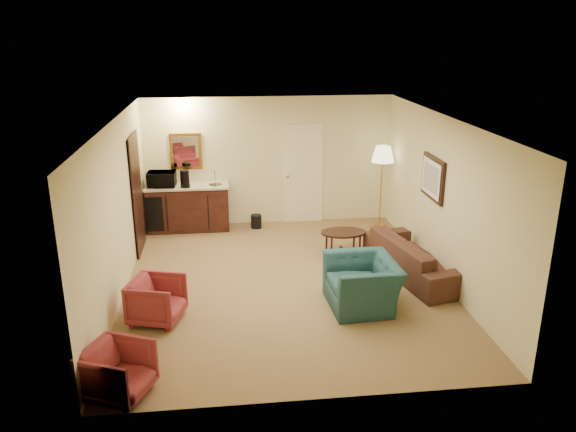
# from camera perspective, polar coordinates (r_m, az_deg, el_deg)

# --- Properties ---
(ground) EXTENTS (6.00, 6.00, 0.00)m
(ground) POSITION_cam_1_polar(r_m,az_deg,el_deg) (9.05, -0.25, -6.77)
(ground) COLOR #94794B
(ground) RESTS_ON ground
(room_walls) EXTENTS (5.02, 6.01, 2.61)m
(room_walls) POSITION_cam_1_polar(r_m,az_deg,el_deg) (9.19, -1.41, 5.00)
(room_walls) COLOR beige
(room_walls) RESTS_ON ground
(wetbar_cabinet) EXTENTS (1.64, 0.58, 0.92)m
(wetbar_cabinet) POSITION_cam_1_polar(r_m,az_deg,el_deg) (11.39, -10.09, 0.85)
(wetbar_cabinet) COLOR #3C1C13
(wetbar_cabinet) RESTS_ON ground
(sofa) EXTENTS (1.08, 2.23, 0.84)m
(sofa) POSITION_cam_1_polar(r_m,az_deg,el_deg) (9.39, 12.88, -3.49)
(sofa) COLOR black
(sofa) RESTS_ON ground
(teal_armchair) EXTENTS (0.76, 1.12, 0.95)m
(teal_armchair) POSITION_cam_1_polar(r_m,az_deg,el_deg) (8.22, 7.60, -6.03)
(teal_armchair) COLOR #1C4348
(teal_armchair) RESTS_ON ground
(rose_chair_near) EXTENTS (0.79, 0.82, 0.69)m
(rose_chair_near) POSITION_cam_1_polar(r_m,az_deg,el_deg) (8.00, -13.20, -8.11)
(rose_chair_near) COLOR maroon
(rose_chair_near) RESTS_ON ground
(rose_chair_far) EXTENTS (0.82, 0.84, 0.67)m
(rose_chair_far) POSITION_cam_1_polar(r_m,az_deg,el_deg) (6.61, -16.94, -14.69)
(rose_chair_far) COLOR maroon
(rose_chair_far) RESTS_ON ground
(coffee_table) EXTENTS (0.84, 0.61, 0.46)m
(coffee_table) POSITION_cam_1_polar(r_m,az_deg,el_deg) (10.04, 5.61, -2.80)
(coffee_table) COLOR black
(coffee_table) RESTS_ON ground
(floor_lamp) EXTENTS (0.48, 0.48, 1.69)m
(floor_lamp) POSITION_cam_1_polar(r_m,az_deg,el_deg) (11.39, 9.44, 2.89)
(floor_lamp) COLOR #BD873F
(floor_lamp) RESTS_ON ground
(waste_bin) EXTENTS (0.24, 0.24, 0.27)m
(waste_bin) POSITION_cam_1_polar(r_m,az_deg,el_deg) (11.42, -3.24, -0.55)
(waste_bin) COLOR black
(waste_bin) RESTS_ON ground
(microwave) EXTENTS (0.55, 0.33, 0.36)m
(microwave) POSITION_cam_1_polar(r_m,az_deg,el_deg) (11.24, -12.73, 3.84)
(microwave) COLOR black
(microwave) RESTS_ON wetbar_cabinet
(coffee_maker) EXTENTS (0.18, 0.18, 0.33)m
(coffee_maker) POSITION_cam_1_polar(r_m,az_deg,el_deg) (11.11, -10.44, 3.74)
(coffee_maker) COLOR black
(coffee_maker) RESTS_ON wetbar_cabinet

